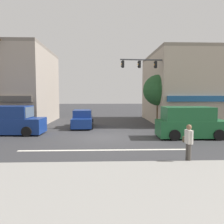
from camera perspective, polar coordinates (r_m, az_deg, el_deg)
name	(u,v)px	position (r m, az deg, el deg)	size (l,w,h in m)	color
ground_plane	(104,137)	(15.12, -2.13, -6.65)	(120.00, 120.00, 0.00)	#333335
lane_marking_stripe	(104,150)	(11.70, -2.13, -9.91)	(9.00, 0.24, 0.01)	silver
sidewalk_curb	(104,189)	(6.94, -2.13, -19.53)	(40.00, 5.00, 0.16)	gray
building_right_corner	(210,88)	(26.37, 24.21, 5.71)	(13.13, 10.43, 7.36)	tan
street_tree	(159,90)	(21.08, 12.06, 5.56)	(2.92, 2.92, 4.84)	#4C3823
traffic_light_mast	(160,79)	(19.72, 12.34, 8.38)	(4.88, 0.52, 6.20)	#47474C
van_approaching_near	(190,123)	(15.69, 19.73, -2.78)	(4.62, 2.08, 2.11)	#1E6033
sedan_waiting_far	(83,120)	(19.83, -7.69, -1.97)	(1.99, 4.16, 1.58)	navy
van_parked_curbside	(11,121)	(17.77, -24.94, -2.12)	(4.67, 2.19, 2.11)	navy
pedestrian_foreground_with_bag	(188,141)	(9.86, 19.35, -7.22)	(0.29, 0.68, 1.67)	#4C4742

